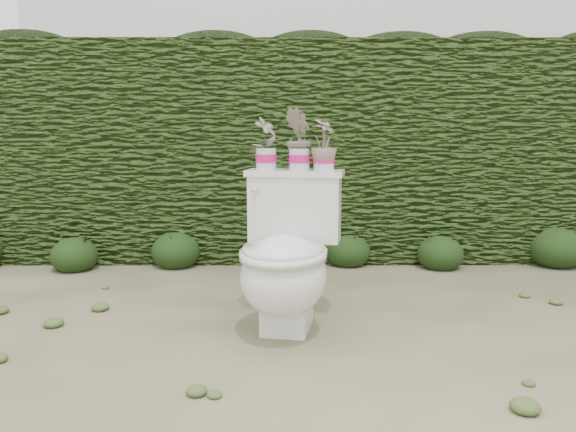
{
  "coord_description": "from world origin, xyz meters",
  "views": [
    {
      "loc": [
        -0.15,
        -2.86,
        1.0
      ],
      "look_at": [
        -0.14,
        -0.06,
        0.55
      ],
      "focal_mm": 35.0,
      "sensor_mm": 36.0,
      "label": 1
    }
  ],
  "objects_px": {
    "potted_plant_left": "(266,145)",
    "potted_plant_center": "(300,141)",
    "potted_plant_right": "(324,146)",
    "toilet": "(287,260)"
  },
  "relations": [
    {
      "from": "potted_plant_center",
      "to": "potted_plant_left",
      "type": "bearing_deg",
      "value": -114.47
    },
    {
      "from": "toilet",
      "to": "potted_plant_center",
      "type": "bearing_deg",
      "value": 84.37
    },
    {
      "from": "toilet",
      "to": "potted_plant_right",
      "type": "height_order",
      "value": "potted_plant_right"
    },
    {
      "from": "toilet",
      "to": "potted_plant_center",
      "type": "distance_m",
      "value": 0.62
    },
    {
      "from": "potted_plant_left",
      "to": "potted_plant_center",
      "type": "relative_size",
      "value": 0.86
    },
    {
      "from": "toilet",
      "to": "potted_plant_left",
      "type": "distance_m",
      "value": 0.62
    },
    {
      "from": "potted_plant_left",
      "to": "potted_plant_center",
      "type": "height_order",
      "value": "potted_plant_center"
    },
    {
      "from": "potted_plant_left",
      "to": "potted_plant_center",
      "type": "xyz_separation_m",
      "value": [
        0.17,
        -0.03,
        0.02
      ]
    },
    {
      "from": "potted_plant_left",
      "to": "potted_plant_right",
      "type": "distance_m",
      "value": 0.3
    },
    {
      "from": "potted_plant_left",
      "to": "potted_plant_center",
      "type": "distance_m",
      "value": 0.18
    }
  ]
}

